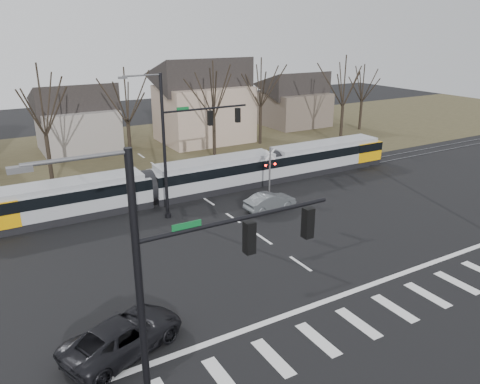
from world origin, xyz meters
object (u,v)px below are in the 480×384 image
suv (123,336)px  rail_crossing_signal (270,173)px  tram (215,174)px  sedan (270,202)px

suv → rail_crossing_signal: size_ratio=1.48×
tram → suv: tram is taller
tram → sedan: bearing=-75.7°
rail_crossing_signal → sedan: bearing=-123.0°
suv → rail_crossing_signal: bearing=-71.4°
rail_crossing_signal → tram: bearing=136.2°
tram → rail_crossing_signal: size_ratio=9.01×
sedan → rail_crossing_signal: rail_crossing_signal is taller
tram → suv: bearing=-128.1°
tram → sedan: (1.53, -6.01, -0.82)m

